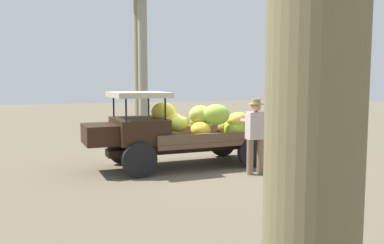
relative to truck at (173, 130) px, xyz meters
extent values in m
plane|color=brown|center=(-0.56, 0.03, -0.91)|extent=(60.00, 60.00, 0.00)
cube|color=black|center=(-0.40, -0.06, -0.48)|extent=(4.01, 0.53, 0.16)
cylinder|color=black|center=(1.03, 0.78, -0.53)|extent=(0.77, 0.16, 0.77)
cylinder|color=black|center=(1.07, -0.82, -0.53)|extent=(0.77, 0.16, 0.77)
cylinder|color=black|center=(-1.77, 0.71, -0.53)|extent=(0.77, 0.16, 0.77)
cylinder|color=black|center=(-1.73, -0.89, -0.53)|extent=(0.77, 0.16, 0.77)
cube|color=brown|center=(-0.85, -0.07, -0.30)|extent=(3.04, 1.79, 0.10)
cube|color=brown|center=(-0.87, 0.73, -0.14)|extent=(3.00, 0.15, 0.22)
cube|color=brown|center=(-0.83, -0.87, -0.14)|extent=(3.00, 0.15, 0.22)
cube|color=black|center=(0.85, -0.03, 0.03)|extent=(1.14, 1.55, 0.55)
cube|color=black|center=(1.75, -0.01, -0.03)|extent=(0.72, 1.08, 0.44)
cylinder|color=black|center=(1.27, 0.63, 0.58)|extent=(0.04, 0.04, 0.55)
cylinder|color=black|center=(1.30, -0.66, 0.58)|extent=(0.04, 0.04, 0.55)
cylinder|color=black|center=(0.39, 0.61, 0.58)|extent=(0.04, 0.04, 0.55)
cylinder|color=black|center=(0.42, -0.68, 0.58)|extent=(0.04, 0.04, 0.55)
cube|color=#AFA88C|center=(0.85, -0.03, 0.85)|extent=(1.26, 1.55, 0.12)
ellipsoid|color=gold|center=(-1.53, 0.41, 0.20)|extent=(0.73, 0.62, 0.52)
ellipsoid|color=#B3C445|center=(-0.72, -0.10, 0.19)|extent=(0.63, 0.62, 0.51)
ellipsoid|color=yellow|center=(0.23, -0.07, 0.42)|extent=(0.66, 0.57, 0.56)
ellipsoid|color=#BACC41|center=(-0.08, 0.17, 0.16)|extent=(0.79, 0.71, 0.44)
ellipsoid|color=gold|center=(-0.54, 0.42, 0.01)|extent=(0.64, 0.66, 0.49)
ellipsoid|color=gold|center=(-0.91, -0.34, 0.22)|extent=(0.76, 0.79, 0.63)
ellipsoid|color=#B0BB44|center=(-0.59, 0.26, 0.36)|extent=(0.59, 0.50, 0.49)
ellipsoid|color=gold|center=(0.25, -0.29, -0.01)|extent=(0.55, 0.55, 0.53)
ellipsoid|color=#92BA3C|center=(-0.89, 0.51, 0.37)|extent=(0.76, 0.64, 0.54)
ellipsoid|color=gold|center=(-1.40, 0.03, 0.05)|extent=(0.69, 0.72, 0.57)
ellipsoid|color=#91B62C|center=(-1.42, 0.45, 0.00)|extent=(0.68, 0.72, 0.63)
ellipsoid|color=#93AF44|center=(0.16, -0.24, 0.33)|extent=(0.58, 0.71, 0.66)
ellipsoid|color=gold|center=(0.05, -0.09, 0.19)|extent=(0.81, 0.76, 0.58)
cylinder|color=#80634D|center=(-1.33, 1.36, -0.52)|extent=(0.15, 0.15, 0.79)
cylinder|color=#80634D|center=(-1.59, 1.36, -0.52)|extent=(0.15, 0.15, 0.79)
cube|color=#BFA9AA|center=(-1.46, 1.36, 0.18)|extent=(0.40, 0.24, 0.60)
cylinder|color=#BFA9AA|center=(-1.36, 1.26, 0.27)|extent=(0.33, 0.38, 0.10)
cylinder|color=#BFA9AA|center=(-1.56, 1.26, 0.27)|extent=(0.33, 0.38, 0.10)
sphere|color=tan|center=(-1.46, 1.36, 0.59)|extent=(0.22, 0.22, 0.22)
cylinder|color=olive|center=(-1.46, 1.36, 0.66)|extent=(0.34, 0.34, 0.02)
cylinder|color=olive|center=(-1.46, 1.36, 0.72)|extent=(0.20, 0.20, 0.10)
cylinder|color=#7B7352|center=(-2.31, -12.77, 2.91)|extent=(0.51, 0.51, 7.64)
cylinder|color=gray|center=(-1.07, -7.05, 2.15)|extent=(0.38, 0.38, 6.13)
camera|label=1|loc=(3.06, 9.12, 1.16)|focal=37.73mm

